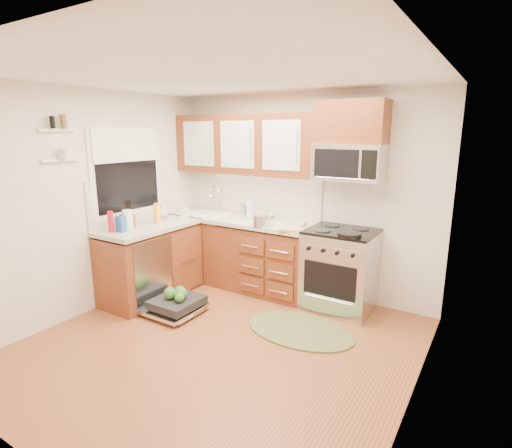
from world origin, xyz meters
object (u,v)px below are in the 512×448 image
Objects in this scene: upper_cabinets at (245,144)px; bowl_a at (264,217)px; dishwasher at (174,305)px; rug at (300,330)px; cup at (302,224)px; stock_pot at (262,220)px; cutting_board at (294,229)px; microwave at (349,162)px; bowl_b at (257,214)px; sink at (208,223)px; range at (340,270)px; paper_towel_roll at (128,220)px; skillet at (349,235)px.

bowl_a is at bearing -1.31° from upper_cabinets.
dishwasher is 1.46m from rug.
stock_pot is at bearing -158.98° from cup.
rug is 3.70× the size of cutting_board.
microwave is 3.08× the size of bowl_b.
rug is 4.72× the size of bowl_b.
bowl_a is at bearing 150.41° from cutting_board.
upper_cabinets is 1.21m from sink.
sink is at bearing -165.29° from bowl_b.
bowl_b is (-0.31, 0.38, -0.03)m from stock_pot.
microwave is at bearing 90.00° from range.
paper_towel_roll is at bearing -144.22° from cup.
bowl_a is at bearing 137.78° from rug.
microwave is 2.41× the size of cutting_board.
bowl_a is at bearing -13.58° from bowl_b.
bowl_b reaches higher than skillet.
upper_cabinets reaches higher than sink.
paper_towel_roll is at bearing -99.00° from sink.
microwave reaches higher than rug.
cup is (0.76, -0.20, 0.00)m from bowl_b.
cup is at bearing -162.15° from microwave.
dishwasher is (0.39, -1.12, -0.70)m from sink.
range is 3.97× the size of paper_towel_roll.
stock_pot is at bearing 177.94° from skillet.
upper_cabinets reaches higher than cutting_board.
skillet is 2.49m from paper_towel_roll.
paper_towel_roll is at bearing -147.77° from microwave.
upper_cabinets is 1.75m from paper_towel_roll.
sink is (-1.93, -0.13, -0.90)m from microwave.
cutting_board is (-0.67, 0.04, -0.04)m from skillet.
microwave is at bearing -0.94° from bowl_a.
cup is at bearing 161.75° from skillet.
stock_pot is at bearing -11.38° from sink.
sink is at bearing 109.20° from dishwasher.
stock_pot is at bearing 56.74° from dishwasher.
rug is at bearing -99.04° from microwave.
bowl_b is (-1.11, 0.92, 0.95)m from rug.
stock_pot reaches higher than skillet.
range is 1.36× the size of dishwasher.
microwave is (0.00, 0.12, 1.23)m from range.
skillet is at bearing -2.06° from stock_pot.
microwave is 1.23× the size of sink.
cutting_board is (1.43, -0.20, 0.14)m from sink.
cup is (1.64, 1.18, -0.08)m from paper_towel_roll.
range reaches higher than rug.
cutting_board is 2.89× the size of cup.
upper_cabinets is 0.93m from bowl_b.
paper_towel_roll is (-1.18, -1.01, 0.05)m from stock_pot.
cup is (-0.34, 0.71, 0.96)m from rug.
upper_cabinets is 1.42m from microwave.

